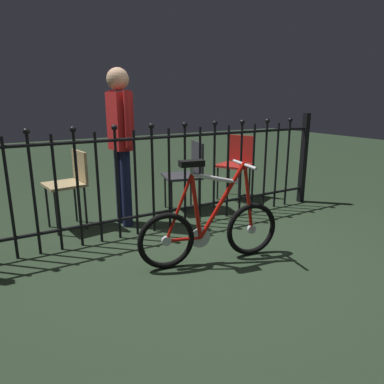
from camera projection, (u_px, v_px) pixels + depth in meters
The scene contains 7 objects.
ground_plane at pixel (207, 256), 3.24m from camera, with size 20.00×20.00×0.00m, color #243422.
iron_fence at pixel (159, 175), 3.74m from camera, with size 4.20×0.07×1.20m.
bicycle at pixel (211, 228), 3.07m from camera, with size 1.28×0.40×0.91m.
chair_tan at pixel (71, 180), 3.84m from camera, with size 0.44×0.43×0.84m.
chair_red at pixel (237, 160), 5.01m from camera, with size 0.55×0.55×0.88m.
chair_charcoal at pixel (188, 170), 4.45m from camera, with size 0.53×0.52×0.87m.
person_visitor at pixel (121, 134), 3.80m from camera, with size 0.23×0.47×1.70m.
Camera 1 is at (-1.63, -2.50, 1.40)m, focal length 33.34 mm.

